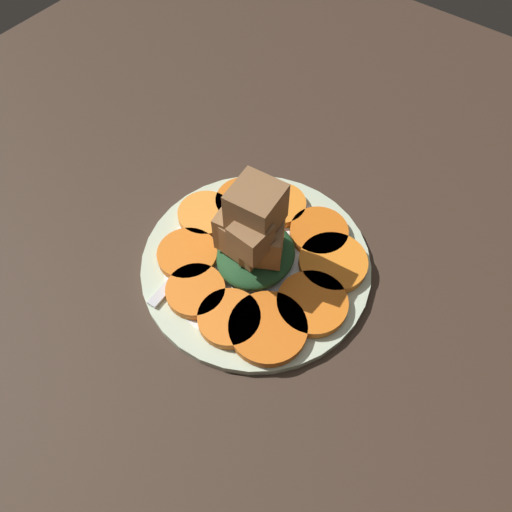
% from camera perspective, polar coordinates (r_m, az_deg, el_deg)
% --- Properties ---
extents(table_slab, '(1.20, 1.20, 0.02)m').
position_cam_1_polar(table_slab, '(0.57, 0.00, -1.70)').
color(table_slab, '#38281E').
rests_on(table_slab, ground).
extents(plate, '(0.26, 0.26, 0.01)m').
position_cam_1_polar(plate, '(0.56, 0.00, -0.88)').
color(plate, beige).
rests_on(plate, table_slab).
extents(carrot_slice_0, '(0.07, 0.07, 0.01)m').
position_cam_1_polar(carrot_slice_0, '(0.56, -7.83, 0.16)').
color(carrot_slice_0, orange).
rests_on(carrot_slice_0, plate).
extents(carrot_slice_1, '(0.06, 0.06, 0.01)m').
position_cam_1_polar(carrot_slice_1, '(0.53, -6.91, -3.98)').
color(carrot_slice_1, orange).
rests_on(carrot_slice_1, plate).
extents(carrot_slice_2, '(0.07, 0.07, 0.01)m').
position_cam_1_polar(carrot_slice_2, '(0.52, -3.09, -7.10)').
color(carrot_slice_2, orange).
rests_on(carrot_slice_2, plate).
extents(carrot_slice_3, '(0.08, 0.08, 0.01)m').
position_cam_1_polar(carrot_slice_3, '(0.51, 1.37, -8.23)').
color(carrot_slice_3, orange).
rests_on(carrot_slice_3, plate).
extents(carrot_slice_4, '(0.08, 0.08, 0.01)m').
position_cam_1_polar(carrot_slice_4, '(0.53, 6.43, -5.40)').
color(carrot_slice_4, orange).
rests_on(carrot_slice_4, plate).
extents(carrot_slice_5, '(0.08, 0.08, 0.01)m').
position_cam_1_polar(carrot_slice_5, '(0.56, 8.80, -0.74)').
color(carrot_slice_5, orange).
rests_on(carrot_slice_5, plate).
extents(carrot_slice_6, '(0.07, 0.07, 0.01)m').
position_cam_1_polar(carrot_slice_6, '(0.58, 7.20, 2.73)').
color(carrot_slice_6, orange).
rests_on(carrot_slice_6, plate).
extents(carrot_slice_7, '(0.06, 0.06, 0.01)m').
position_cam_1_polar(carrot_slice_7, '(0.60, 2.75, 5.86)').
color(carrot_slice_7, orange).
rests_on(carrot_slice_7, plate).
extents(carrot_slice_8, '(0.07, 0.07, 0.01)m').
position_cam_1_polar(carrot_slice_8, '(0.60, -1.26, 6.21)').
color(carrot_slice_8, orange).
rests_on(carrot_slice_8, plate).
extents(carrot_slice_9, '(0.06, 0.06, 0.01)m').
position_cam_1_polar(carrot_slice_9, '(0.59, -5.81, 4.75)').
color(carrot_slice_9, orange).
rests_on(carrot_slice_9, plate).
extents(center_pile, '(0.09, 0.09, 0.12)m').
position_cam_1_polar(center_pile, '(0.52, -0.27, 2.24)').
color(center_pile, '#1E4723').
rests_on(center_pile, plate).
extents(fork, '(0.19, 0.03, 0.00)m').
position_cam_1_polar(fork, '(0.57, -5.54, 1.68)').
color(fork, silver).
rests_on(fork, plate).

